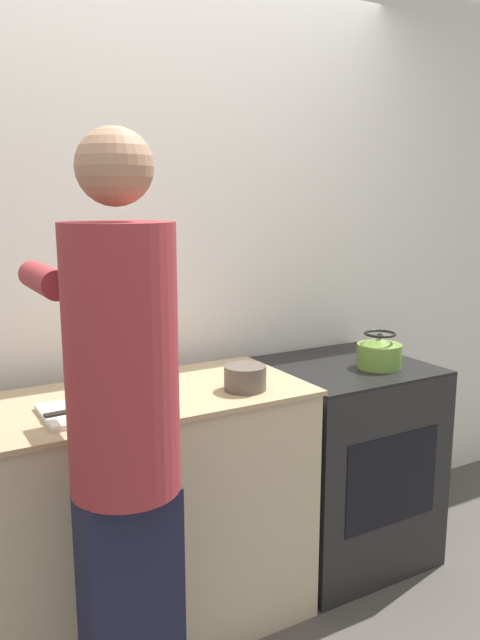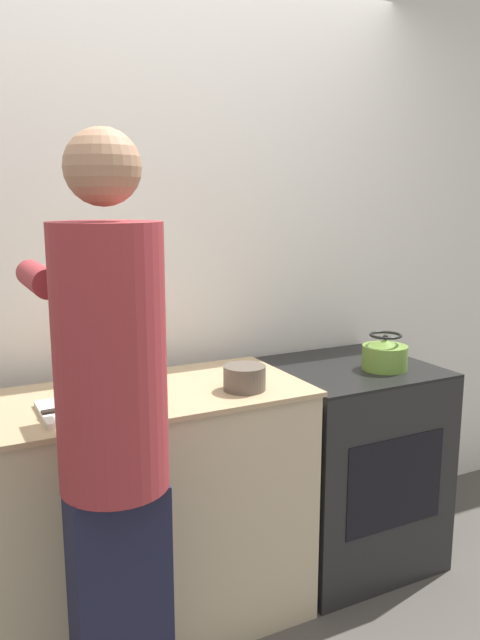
{
  "view_description": "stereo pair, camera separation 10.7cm",
  "coord_description": "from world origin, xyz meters",
  "px_view_note": "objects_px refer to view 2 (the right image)",
  "views": [
    {
      "loc": [
        -0.9,
        -1.73,
        1.6
      ],
      "look_at": [
        0.2,
        0.19,
        1.17
      ],
      "focal_mm": 35.0,
      "sensor_mm": 36.0,
      "label": 1
    },
    {
      "loc": [
        -0.81,
        -1.78,
        1.6
      ],
      "look_at": [
        0.2,
        0.19,
        1.17
      ],
      "focal_mm": 35.0,
      "sensor_mm": 36.0,
      "label": 2
    }
  ],
  "objects_px": {
    "knife": "(72,408)",
    "bowl_prep": "(245,378)",
    "cutting_board": "(86,408)",
    "oven": "(347,463)",
    "kettle": "(385,354)",
    "person": "(113,438)"
  },
  "relations": [
    {
      "from": "knife",
      "to": "bowl_prep",
      "type": "bearing_deg",
      "value": -5.51
    },
    {
      "from": "oven",
      "to": "person",
      "type": "xyz_separation_m",
      "value": [
        -1.2,
        -0.55,
        0.53
      ]
    },
    {
      "from": "oven",
      "to": "bowl_prep",
      "type": "height_order",
      "value": "bowl_prep"
    },
    {
      "from": "kettle",
      "to": "bowl_prep",
      "type": "distance_m",
      "value": 0.71
    },
    {
      "from": "oven",
      "to": "cutting_board",
      "type": "distance_m",
      "value": 1.27
    },
    {
      "from": "person",
      "to": "kettle",
      "type": "height_order",
      "value": "person"
    },
    {
      "from": "person",
      "to": "bowl_prep",
      "type": "relative_size",
      "value": 11.51
    },
    {
      "from": "kettle",
      "to": "oven",
      "type": "bearing_deg",
      "value": 133.68
    },
    {
      "from": "person",
      "to": "kettle",
      "type": "xyz_separation_m",
      "value": [
        1.3,
        0.45,
        -0.02
      ]
    },
    {
      "from": "kettle",
      "to": "bowl_prep",
      "type": "bearing_deg",
      "value": -174.54
    },
    {
      "from": "knife",
      "to": "person",
      "type": "bearing_deg",
      "value": -90.38
    },
    {
      "from": "cutting_board",
      "to": "bowl_prep",
      "type": "height_order",
      "value": "bowl_prep"
    },
    {
      "from": "oven",
      "to": "kettle",
      "type": "distance_m",
      "value": 0.53
    },
    {
      "from": "knife",
      "to": "kettle",
      "type": "bearing_deg",
      "value": -1.62
    },
    {
      "from": "person",
      "to": "knife",
      "type": "relative_size",
      "value": 8.71
    },
    {
      "from": "oven",
      "to": "kettle",
      "type": "xyz_separation_m",
      "value": [
        0.1,
        -0.1,
        0.51
      ]
    },
    {
      "from": "cutting_board",
      "to": "bowl_prep",
      "type": "relative_size",
      "value": 1.87
    },
    {
      "from": "knife",
      "to": "bowl_prep",
      "type": "height_order",
      "value": "bowl_prep"
    },
    {
      "from": "knife",
      "to": "bowl_prep",
      "type": "xyz_separation_m",
      "value": [
        0.62,
        -0.02,
        0.02
      ]
    },
    {
      "from": "cutting_board",
      "to": "person",
      "type": "bearing_deg",
      "value": -93.49
    },
    {
      "from": "kettle",
      "to": "person",
      "type": "bearing_deg",
      "value": -160.97
    },
    {
      "from": "knife",
      "to": "kettle",
      "type": "distance_m",
      "value": 1.32
    }
  ]
}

